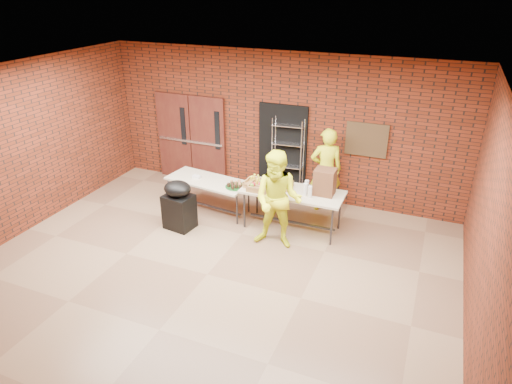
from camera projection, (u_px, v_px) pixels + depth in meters
room at (202, 188)px, 7.00m from camera, size 8.08×7.08×3.28m
double_doors at (191, 139)px, 10.87m from camera, size 1.78×0.12×2.10m
dark_doorway at (282, 151)px, 10.10m from camera, size 1.10×0.06×2.10m
bronze_plaque at (367, 140)px, 9.25m from camera, size 0.85×0.04×0.70m
wire_rack at (288, 159)px, 9.97m from camera, size 0.70×0.28×1.85m
table_left at (208, 183)px, 9.49m from camera, size 1.85×0.96×0.73m
table_right at (293, 194)px, 8.81m from camera, size 1.98×0.83×0.81m
basket_bananas at (257, 183)px, 8.95m from camera, size 0.47×0.36×0.15m
basket_oranges at (280, 184)px, 8.90m from camera, size 0.45×0.35×0.14m
basket_apples at (262, 187)px, 8.79m from camera, size 0.50×0.39×0.16m
muffin_tray at (236, 185)px, 9.12m from camera, size 0.43×0.43×0.11m
napkin_box at (197, 177)px, 9.54m from camera, size 0.16×0.11×0.05m
coffee_dispenser at (325, 182)px, 8.55m from camera, size 0.38×0.34×0.50m
cup_stack_front at (305, 189)px, 8.57m from camera, size 0.08×0.08×0.24m
cup_stack_mid at (310, 192)px, 8.48m from camera, size 0.07×0.07×0.22m
cup_stack_back at (307, 186)px, 8.69m from camera, size 0.08×0.08×0.24m
covered_grill at (179, 205)px, 8.93m from camera, size 0.61×0.53×1.00m
volunteer_woman at (326, 170)px, 9.48m from camera, size 0.78×0.65×1.81m
volunteer_man at (278, 200)px, 8.15m from camera, size 0.94×0.76×1.85m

